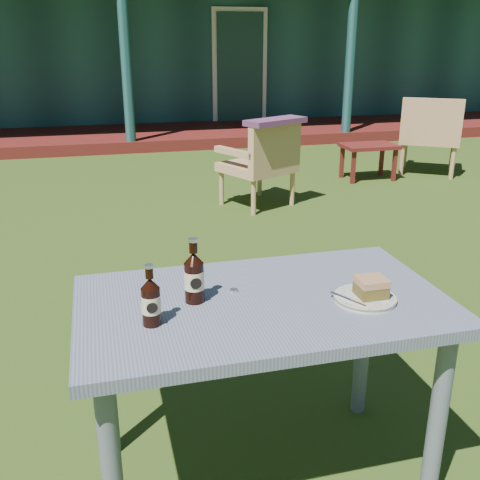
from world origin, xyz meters
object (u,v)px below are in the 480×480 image
object	(u,v)px
cola_bottle_near	(194,277)
armchair_right	(430,132)
side_table	(369,149)
cafe_table	(263,327)
armchair_left	(263,160)
plate	(365,298)
cake_slice	(371,287)
cola_bottle_far	(151,301)

from	to	relation	value
cola_bottle_near	armchair_right	distance (m)	5.43
armchair_right	side_table	size ratio (longest dim) A/B	1.48
cafe_table	armchair_left	world-z (taller)	armchair_left
cafe_table	plate	bearing A→B (deg)	-15.87
cafe_table	armchair_right	size ratio (longest dim) A/B	1.35
cafe_table	side_table	xyz separation A→B (m)	(2.48, 4.12, -0.28)
cafe_table	cake_slice	size ratio (longest dim) A/B	13.04
armchair_left	cafe_table	bearing A→B (deg)	-106.71
cake_slice	armchair_left	distance (m)	3.54
cake_slice	armchair_right	xyz separation A→B (m)	(2.94, 4.27, -0.26)
cafe_table	armchair_left	distance (m)	3.52
cafe_table	cola_bottle_far	size ratio (longest dim) A/B	6.27
cola_bottle_far	armchair_left	xyz separation A→B (m)	(1.38, 3.45, -0.35)
armchair_left	armchair_right	size ratio (longest dim) A/B	0.89
side_table	plate	bearing A→B (deg)	-117.21
cake_slice	side_table	world-z (taller)	cake_slice
cola_bottle_far	cafe_table	bearing A→B (deg)	12.48
cola_bottle_far	armchair_right	bearing A→B (deg)	49.46
cola_bottle_far	side_table	distance (m)	5.09
plate	armchair_left	xyz separation A→B (m)	(0.69, 3.46, -0.28)
cake_slice	cola_bottle_near	size ratio (longest dim) A/B	0.43
plate	armchair_right	world-z (taller)	armchair_right
cake_slice	cola_bottle_far	world-z (taller)	cola_bottle_far
cake_slice	cola_bottle_near	bearing A→B (deg)	166.69
cafe_table	cola_bottle_far	xyz separation A→B (m)	(-0.37, -0.08, 0.18)
plate	cola_bottle_near	size ratio (longest dim) A/B	0.95
armchair_right	cafe_table	bearing A→B (deg)	-128.09
plate	armchair_right	bearing A→B (deg)	55.28
plate	side_table	bearing A→B (deg)	62.79
armchair_left	armchair_right	distance (m)	2.41
cake_slice	armchair_left	world-z (taller)	same
cafe_table	plate	distance (m)	0.35
cake_slice	armchair_right	bearing A→B (deg)	55.45
plate	cola_bottle_near	xyz separation A→B (m)	(-0.54, 0.13, 0.08)
cafe_table	cola_bottle_far	distance (m)	0.42
cake_slice	armchair_left	xyz separation A→B (m)	(0.67, 3.46, -0.32)
armchair_left	cola_bottle_near	bearing A→B (deg)	-110.27
plate	cola_bottle_far	size ratio (longest dim) A/B	1.07
cake_slice	cola_bottle_near	world-z (taller)	cola_bottle_near
cake_slice	side_table	size ratio (longest dim) A/B	0.15
plate	armchair_right	distance (m)	5.20
cafe_table	plate	world-z (taller)	plate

